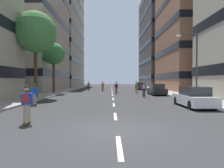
{
  "coord_description": "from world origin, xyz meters",
  "views": [
    {
      "loc": [
        -0.26,
        -7.9,
        2.02
      ],
      "look_at": [
        0.0,
        28.33,
        1.26
      ],
      "focal_mm": 31.6,
      "sensor_mm": 36.0,
      "label": 1
    }
  ],
  "objects_px": {
    "streetlamp_right": "(193,59)",
    "skater_1": "(89,85)",
    "parked_car_mid": "(194,98)",
    "skater_6": "(103,86)",
    "parked_car_far": "(157,90)",
    "skater_3": "(34,93)",
    "skater_5": "(116,87)",
    "skater_0": "(27,102)",
    "skater_2": "(144,88)",
    "skater_4": "(136,87)",
    "parked_car_near": "(140,86)",
    "street_tree_near": "(35,32)",
    "street_tree_mid": "(54,54)"
  },
  "relations": [
    {
      "from": "parked_car_mid",
      "to": "skater_0",
      "type": "bearing_deg",
      "value": -150.67
    },
    {
      "from": "parked_car_far",
      "to": "skater_6",
      "type": "relative_size",
      "value": 2.47
    },
    {
      "from": "parked_car_far",
      "to": "skater_4",
      "type": "bearing_deg",
      "value": 123.27
    },
    {
      "from": "parked_car_mid",
      "to": "skater_6",
      "type": "distance_m",
      "value": 22.08
    },
    {
      "from": "skater_3",
      "to": "parked_car_far",
      "type": "bearing_deg",
      "value": 41.33
    },
    {
      "from": "parked_car_near",
      "to": "street_tree_near",
      "type": "bearing_deg",
      "value": -127.81
    },
    {
      "from": "skater_3",
      "to": "skater_5",
      "type": "relative_size",
      "value": 1.0
    },
    {
      "from": "street_tree_near",
      "to": "skater_6",
      "type": "bearing_deg",
      "value": 62.66
    },
    {
      "from": "parked_car_far",
      "to": "skater_2",
      "type": "distance_m",
      "value": 3.95
    },
    {
      "from": "street_tree_near",
      "to": "skater_2",
      "type": "bearing_deg",
      "value": 5.45
    },
    {
      "from": "streetlamp_right",
      "to": "skater_3",
      "type": "distance_m",
      "value": 15.12
    },
    {
      "from": "street_tree_near",
      "to": "skater_0",
      "type": "relative_size",
      "value": 5.32
    },
    {
      "from": "parked_car_near",
      "to": "parked_car_far",
      "type": "relative_size",
      "value": 1.0
    },
    {
      "from": "parked_car_mid",
      "to": "skater_6",
      "type": "height_order",
      "value": "skater_6"
    },
    {
      "from": "street_tree_near",
      "to": "skater_0",
      "type": "distance_m",
      "value": 15.13
    },
    {
      "from": "skater_0",
      "to": "skater_1",
      "type": "relative_size",
      "value": 1.0
    },
    {
      "from": "skater_2",
      "to": "skater_4",
      "type": "xyz_separation_m",
      "value": [
        0.01,
        6.67,
        -0.03
      ]
    },
    {
      "from": "streetlamp_right",
      "to": "skater_0",
      "type": "relative_size",
      "value": 3.65
    },
    {
      "from": "streetlamp_right",
      "to": "skater_5",
      "type": "height_order",
      "value": "streetlamp_right"
    },
    {
      "from": "skater_4",
      "to": "skater_3",
      "type": "bearing_deg",
      "value": -125.06
    },
    {
      "from": "street_tree_near",
      "to": "street_tree_mid",
      "type": "distance_m",
      "value": 7.07
    },
    {
      "from": "street_tree_near",
      "to": "skater_2",
      "type": "height_order",
      "value": "street_tree_near"
    },
    {
      "from": "street_tree_mid",
      "to": "skater_0",
      "type": "height_order",
      "value": "street_tree_mid"
    },
    {
      "from": "parked_car_far",
      "to": "skater_1",
      "type": "distance_m",
      "value": 15.47
    },
    {
      "from": "parked_car_far",
      "to": "street_tree_mid",
      "type": "xyz_separation_m",
      "value": [
        -14.52,
        2.53,
        5.12
      ]
    },
    {
      "from": "skater_0",
      "to": "skater_2",
      "type": "xyz_separation_m",
      "value": [
        7.74,
        14.18,
        0.0
      ]
    },
    {
      "from": "streetlamp_right",
      "to": "skater_3",
      "type": "bearing_deg",
      "value": -164.5
    },
    {
      "from": "parked_car_near",
      "to": "skater_2",
      "type": "relative_size",
      "value": 2.47
    },
    {
      "from": "skater_0",
      "to": "parked_car_mid",
      "type": "bearing_deg",
      "value": 29.33
    },
    {
      "from": "skater_3",
      "to": "skater_6",
      "type": "xyz_separation_m",
      "value": [
        4.63,
        19.73,
        0.0
      ]
    },
    {
      "from": "skater_4",
      "to": "parked_car_far",
      "type": "bearing_deg",
      "value": -56.73
    },
    {
      "from": "street_tree_mid",
      "to": "skater_6",
      "type": "xyz_separation_m",
      "value": [
        6.9,
        6.42,
        -4.83
      ]
    },
    {
      "from": "skater_1",
      "to": "skater_5",
      "type": "bearing_deg",
      "value": -61.31
    },
    {
      "from": "skater_4",
      "to": "skater_6",
      "type": "bearing_deg",
      "value": 134.26
    },
    {
      "from": "street_tree_mid",
      "to": "skater_1",
      "type": "relative_size",
      "value": 4.13
    },
    {
      "from": "streetlamp_right",
      "to": "street_tree_near",
      "type": "bearing_deg",
      "value": 171.6
    },
    {
      "from": "parked_car_far",
      "to": "skater_6",
      "type": "distance_m",
      "value": 11.76
    },
    {
      "from": "streetlamp_right",
      "to": "skater_4",
      "type": "height_order",
      "value": "streetlamp_right"
    },
    {
      "from": "skater_0",
      "to": "skater_2",
      "type": "relative_size",
      "value": 1.0
    },
    {
      "from": "parked_car_near",
      "to": "skater_2",
      "type": "height_order",
      "value": "skater_2"
    },
    {
      "from": "skater_0",
      "to": "skater_3",
      "type": "relative_size",
      "value": 1.0
    },
    {
      "from": "skater_5",
      "to": "parked_car_near",
      "type": "bearing_deg",
      "value": 66.06
    },
    {
      "from": "skater_0",
      "to": "skater_4",
      "type": "height_order",
      "value": "same"
    },
    {
      "from": "skater_1",
      "to": "skater_6",
      "type": "bearing_deg",
      "value": -42.04
    },
    {
      "from": "street_tree_near",
      "to": "skater_5",
      "type": "xyz_separation_m",
      "value": [
        9.16,
        6.63,
        -6.29
      ]
    },
    {
      "from": "skater_1",
      "to": "skater_3",
      "type": "distance_m",
      "value": 22.31
    },
    {
      "from": "skater_1",
      "to": "parked_car_far",
      "type": "bearing_deg",
      "value": -47.76
    },
    {
      "from": "skater_1",
      "to": "streetlamp_right",
      "type": "bearing_deg",
      "value": -55.86
    },
    {
      "from": "skater_4",
      "to": "skater_6",
      "type": "height_order",
      "value": "same"
    },
    {
      "from": "streetlamp_right",
      "to": "skater_1",
      "type": "xyz_separation_m",
      "value": [
        -12.39,
        18.28,
        -3.12
      ]
    }
  ]
}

